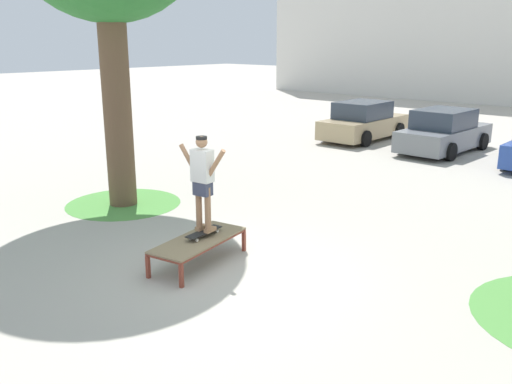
% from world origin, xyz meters
% --- Properties ---
extents(ground_plane, '(120.00, 120.00, 0.00)m').
position_xyz_m(ground_plane, '(0.00, 0.00, 0.00)').
color(ground_plane, '#B2AA9E').
extents(skate_box, '(1.10, 2.01, 0.46)m').
position_xyz_m(skate_box, '(-0.73, -0.05, 0.41)').
color(skate_box, brown).
rests_on(skate_box, ground).
extents(skateboard, '(0.30, 0.82, 0.09)m').
position_xyz_m(skateboard, '(-0.76, 0.11, 0.54)').
color(skateboard, black).
rests_on(skateboard, skate_box).
extents(skater, '(1.00, 0.32, 1.69)m').
position_xyz_m(skater, '(-0.76, 0.11, 1.53)').
color(skater, '#8E6647').
rests_on(skater, skateboard).
extents(grass_patch_near_left, '(2.72, 2.72, 0.01)m').
position_xyz_m(grass_patch_near_left, '(-4.80, 1.21, 0.00)').
color(grass_patch_near_left, '#519342').
rests_on(grass_patch_near_left, ground).
extents(car_tan, '(1.96, 4.22, 1.50)m').
position_xyz_m(car_tan, '(-5.20, 12.71, 0.69)').
color(car_tan, tan).
rests_on(car_tan, ground).
extents(car_grey, '(2.01, 4.25, 1.50)m').
position_xyz_m(car_grey, '(-1.80, 12.46, 0.69)').
color(car_grey, slate).
rests_on(car_grey, ground).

